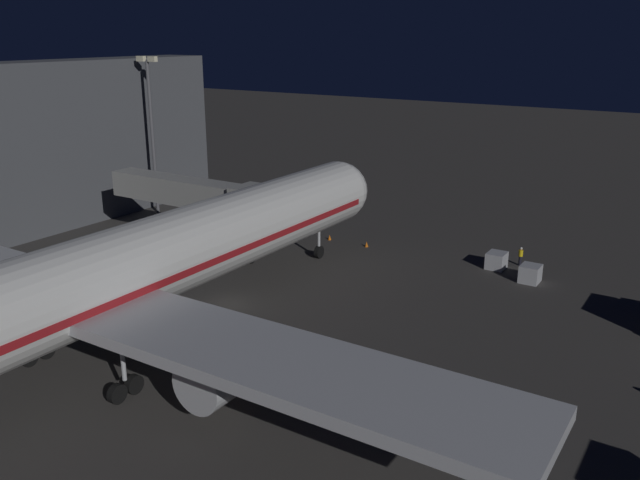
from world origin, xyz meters
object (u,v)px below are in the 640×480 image
ground_crew_by_belt_loader (521,255)px  traffic_cone_nose_port (367,244)px  baggage_container_near_belt (530,274)px  baggage_container_mid_row (496,260)px  traffic_cone_nose_starboard (330,237)px  apron_floodlight_mast (152,124)px  airliner_at_gate (95,284)px  jet_bridge (201,194)px

ground_crew_by_belt_loader → traffic_cone_nose_port: size_ratio=3.24×
baggage_container_near_belt → baggage_container_mid_row: size_ratio=0.97×
traffic_cone_nose_port → traffic_cone_nose_starboard: 4.40m
baggage_container_near_belt → apron_floodlight_mast: bearing=0.8°
baggage_container_mid_row → airliner_at_gate: bearing=64.6°
baggage_container_mid_row → traffic_cone_nose_port: 13.15m
jet_bridge → traffic_cone_nose_port: jet_bridge is taller
jet_bridge → baggage_container_mid_row: bearing=-156.7°
airliner_at_gate → jet_bridge: bearing=-63.9°
baggage_container_near_belt → baggage_container_mid_row: (3.62, -1.87, -0.01)m
baggage_container_near_belt → ground_crew_by_belt_loader: size_ratio=1.01×
airliner_at_gate → traffic_cone_nose_starboard: airliner_at_gate is taller
apron_floodlight_mast → baggage_container_mid_row: (-40.82, -2.50, -9.79)m
baggage_container_mid_row → traffic_cone_nose_starboard: (17.52, 0.82, -0.48)m
ground_crew_by_belt_loader → traffic_cone_nose_starboard: size_ratio=3.24×
traffic_cone_nose_port → ground_crew_by_belt_loader: bearing=-169.3°
traffic_cone_nose_port → apron_floodlight_mast: bearing=3.5°
airliner_at_gate → baggage_container_mid_row: airliner_at_gate is taller
airliner_at_gate → baggage_container_near_belt: 36.14m
baggage_container_near_belt → traffic_cone_nose_port: 16.77m
airliner_at_gate → baggage_container_near_belt: bearing=-121.9°
apron_floodlight_mast → ground_crew_by_belt_loader: (-42.44, -4.46, -9.56)m
baggage_container_mid_row → traffic_cone_nose_port: bearing=3.6°
baggage_container_near_belt → baggage_container_mid_row: bearing=-27.3°
airliner_at_gate → ground_crew_by_belt_loader: size_ratio=36.57×
baggage_container_near_belt → traffic_cone_nose_starboard: bearing=-2.8°
baggage_container_near_belt → traffic_cone_nose_port: bearing=-3.6°
jet_bridge → traffic_cone_nose_port: 17.16m
apron_floodlight_mast → ground_crew_by_belt_loader: apron_floodlight_mast is taller
jet_bridge → baggage_container_mid_row: (-25.71, -11.06, -5.13)m
jet_bridge → traffic_cone_nose_starboard: bearing=-128.7°
apron_floodlight_mast → jet_bridge: bearing=150.5°
airliner_at_gate → apron_floodlight_mast: bearing=-49.4°
apron_floodlight_mast → baggage_container_near_belt: 45.50m
baggage_container_near_belt → airliner_at_gate: bearing=58.1°
baggage_container_mid_row → jet_bridge: bearing=23.3°
apron_floodlight_mast → traffic_cone_nose_starboard: size_ratio=33.08×
apron_floodlight_mast → traffic_cone_nose_starboard: apron_floodlight_mast is taller
jet_bridge → baggage_container_mid_row: size_ratio=10.23×
baggage_container_mid_row → traffic_cone_nose_starboard: 17.55m
ground_crew_by_belt_loader → jet_bridge: bearing=25.5°
apron_floodlight_mast → baggage_container_mid_row: size_ratio=9.81×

